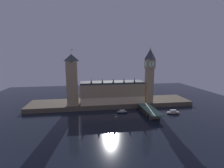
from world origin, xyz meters
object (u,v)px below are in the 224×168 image
Objects in this scene: pedestrian_far_rail at (142,105)px; victoria_tower at (72,80)px; pedestrian_near_rail at (150,113)px; pedestrian_mid_walk at (155,108)px; street_lamp_near at (149,109)px; boat_upstream at (122,112)px; boat_downstream at (173,112)px; car_northbound_lead at (145,106)px; clock_tower at (149,74)px.

victoria_tower is at bearing 165.43° from pedestrian_far_rail.
pedestrian_mid_walk is (12.03, 14.32, 0.03)m from pedestrian_near_rail.
pedestrian_mid_walk is at bearing 49.97° from pedestrian_near_rail.
pedestrian_far_rail is 0.24× the size of street_lamp_near.
boat_upstream is (-24.95, 25.28, -6.46)m from pedestrian_near_rail.
street_lamp_near is at bearing -160.18° from boat_downstream.
pedestrian_near_rail is at bearing -158.73° from boat_downstream.
street_lamp_near reaches higher than car_northbound_lead.
clock_tower is 16.42× the size of car_northbound_lead.
victoria_tower is at bearing 150.19° from street_lamp_near.
pedestrian_far_rail is at bearing -129.55° from clock_tower.
boat_upstream is 0.83× the size of boat_downstream.
victoria_tower is at bearing 164.34° from car_northbound_lead.
pedestrian_near_rail reaches higher than boat_downstream.
victoria_tower is 41.12× the size of pedestrian_near_rail.
street_lamp_near is (-0.40, -26.07, 3.59)m from pedestrian_far_rail.
pedestrian_far_rail is at bearing 158.43° from boat_downstream.
street_lamp_near is at bearing -44.86° from boat_upstream.
pedestrian_far_rail is at bearing 3.76° from boat_upstream.
pedestrian_mid_walk is at bearing -48.08° from car_northbound_lead.
clock_tower reaches higher than victoria_tower.
car_northbound_lead is at bearing 160.63° from boat_downstream.
car_northbound_lead is at bearing -1.87° from boat_upstream.
victoria_tower is 73.41m from boat_upstream.
clock_tower reaches higher than boat_downstream.
boat_upstream is (-41.34, -21.47, -42.92)m from clock_tower.
boat_upstream is at bearing 163.49° from pedestrian_mid_walk.
pedestrian_far_rail is (-16.38, -19.84, -36.46)m from clock_tower.
pedestrian_mid_walk reaches higher than boat_upstream.
pedestrian_near_rail is 0.13× the size of boat_upstream.
street_lamp_near is (-3.41, -23.52, 3.84)m from car_northbound_lead.
boat_upstream is at bearing 168.63° from boat_downstream.
street_lamp_near reaches higher than boat_downstream.
car_northbound_lead is 3.95m from pedestrian_far_rail.
clock_tower is 5.55× the size of boat_upstream.
pedestrian_near_rail is 37.32m from boat_downstream.
pedestrian_mid_walk is (96.07, -34.45, -30.20)m from victoria_tower.
clock_tower is 42.61× the size of pedestrian_near_rail.
clock_tower is 45.03m from car_northbound_lead.
car_northbound_lead is 2.59× the size of pedestrian_far_rail.
pedestrian_far_rail is 26.32m from street_lamp_near.
pedestrian_near_rail is 18.70m from pedestrian_mid_walk.
pedestrian_mid_walk is at bearing 47.31° from street_lamp_near.
pedestrian_mid_walk is 0.24× the size of street_lamp_near.
street_lamp_near is at bearing -110.08° from clock_tower.
pedestrian_far_rail is at bearing 133.67° from pedestrian_mid_walk.
clock_tower reaches higher than pedestrian_mid_walk.
pedestrian_mid_walk is 23.12m from boat_downstream.
victoria_tower is 4.42× the size of boat_downstream.
street_lamp_near is (83.65, -47.92, -26.63)m from victoria_tower.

